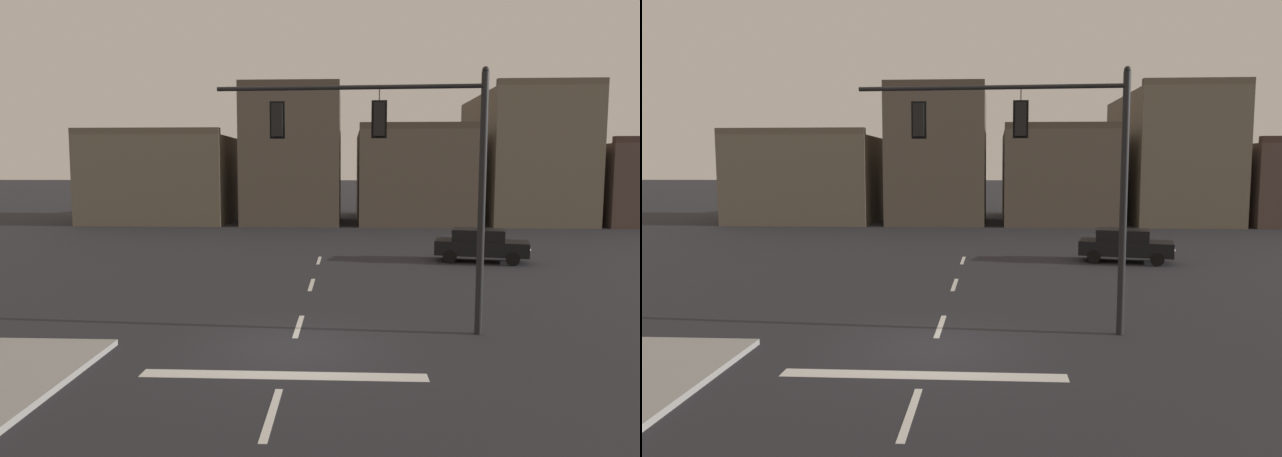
{
  "view_description": "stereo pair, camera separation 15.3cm",
  "coord_description": "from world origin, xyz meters",
  "views": [
    {
      "loc": [
        1.4,
        -14.33,
        4.6
      ],
      "look_at": [
        0.57,
        3.05,
        2.76
      ],
      "focal_mm": 32.33,
      "sensor_mm": 36.0,
      "label": 1
    },
    {
      "loc": [
        1.56,
        -14.32,
        4.6
      ],
      "look_at": [
        0.57,
        3.05,
        2.76
      ],
      "focal_mm": 32.33,
      "sensor_mm": 36.0,
      "label": 2
    }
  ],
  "objects": [
    {
      "name": "lane_centreline",
      "position": [
        0.0,
        2.0,
        0.0
      ],
      "size": [
        0.16,
        26.4,
        0.01
      ],
      "color": "silver",
      "rests_on": "ground"
    },
    {
      "name": "signal_mast_near_side",
      "position": [
        2.99,
        1.56,
        4.96
      ],
      "size": [
        7.37,
        0.57,
        7.28
      ],
      "color": "black",
      "rests_on": "ground"
    },
    {
      "name": "car_lot_nearside",
      "position": [
        7.94,
        13.99,
        0.86
      ],
      "size": [
        4.7,
        2.79,
        1.61
      ],
      "color": "black",
      "rests_on": "ground"
    },
    {
      "name": "stop_bar_paint",
      "position": [
        0.0,
        -2.0,
        0.0
      ],
      "size": [
        6.4,
        0.5,
        0.01
      ],
      "primitive_type": "cube",
      "color": "silver",
      "rests_on": "ground"
    },
    {
      "name": "building_row",
      "position": [
        5.47,
        35.68,
        4.37
      ],
      "size": [
        50.07,
        13.85,
        11.24
      ],
      "color": "#665B4C",
      "rests_on": "ground"
    },
    {
      "name": "ground_plane",
      "position": [
        0.0,
        0.0,
        0.0
      ],
      "size": [
        400.0,
        400.0,
        0.0
      ],
      "primitive_type": "plane",
      "color": "#232328"
    }
  ]
}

